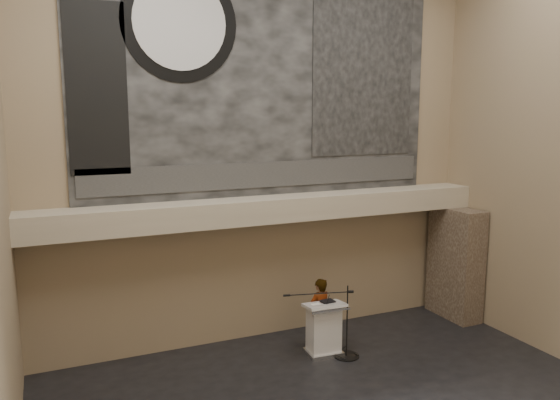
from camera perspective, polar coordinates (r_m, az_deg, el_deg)
name	(u,v)px	position (r m, az deg, el deg)	size (l,w,h in m)	color
wall_back	(265,146)	(11.79, -1.57, 5.62)	(10.00, 0.02, 8.50)	#8E795A
soffit	(272,209)	(11.58, -0.80, -0.93)	(10.00, 0.80, 0.50)	tan
sprinkler_left	(200,229)	(11.07, -8.35, -2.98)	(0.04, 0.04, 0.06)	#B2893D
sprinkler_right	(351,215)	(12.44, 7.38, -1.61)	(0.04, 0.04, 0.06)	#B2893D
banner	(265,78)	(11.76, -1.55, 12.68)	(8.00, 0.05, 5.00)	black
banner_text_strip	(266,174)	(11.78, -1.43, 2.68)	(7.76, 0.02, 0.55)	#2D2D2D
banner_clock_rim	(180,22)	(11.27, -10.42, 17.79)	(2.30, 2.30, 0.02)	black
banner_clock_face	(180,22)	(11.25, -10.40, 17.81)	(1.84, 1.84, 0.02)	silver
banner_building_print	(364,76)	(12.83, 8.74, 12.73)	(2.60, 0.02, 3.60)	black
banner_brick_print	(97,89)	(10.88, -18.58, 10.90)	(1.10, 0.02, 3.20)	black
stone_pier	(455,263)	(14.03, 17.85, -6.27)	(0.60, 1.40, 2.70)	#433529
lectern	(324,329)	(11.63, 4.60, -13.25)	(0.84, 0.62, 1.14)	silver
binder	(328,301)	(11.50, 5.01, -10.51)	(0.27, 0.21, 0.04)	black
papers	(318,305)	(11.30, 4.00, -10.92)	(0.20, 0.27, 0.01)	white
speaker_person	(319,313)	(11.91, 4.14, -11.65)	(0.55, 0.36, 1.50)	white
mic_stand	(344,346)	(11.68, 6.72, -14.91)	(1.55, 0.59, 1.52)	black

